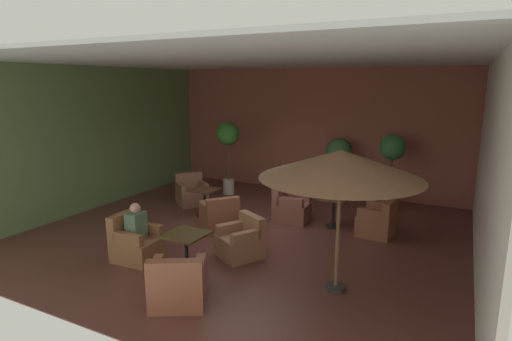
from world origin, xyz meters
TOP-DOWN VIEW (x-y plane):
  - ground_plane at (0.00, 0.00)m, footprint 9.19×8.49m
  - wall_back_brick at (0.00, 4.21)m, footprint 9.19×0.08m
  - wall_left_accent at (-4.55, 0.00)m, footprint 0.08×8.49m
  - wall_right_plain at (4.55, 0.00)m, footprint 0.08×8.49m
  - ceiling_slab at (0.00, 0.00)m, footprint 9.19×8.49m
  - cafe_table_front_left at (1.59, 1.25)m, footprint 0.61×0.61m
  - armchair_front_left_north at (2.62, 1.15)m, footprint 0.79×0.83m
  - armchair_front_left_east at (0.55, 1.19)m, footprint 0.84×0.78m
  - cafe_table_front_right at (-0.06, -2.18)m, footprint 0.70×0.70m
  - armchair_front_right_north at (0.51, -1.19)m, footprint 0.99×1.00m
  - armchair_front_right_east at (-1.20, -2.23)m, footprint 0.82×0.74m
  - armchair_front_right_south at (0.50, -3.16)m, footprint 1.09×1.09m
  - cafe_table_mid_center at (-1.51, 0.57)m, footprint 0.63×0.63m
  - armchair_mid_center_north at (-0.61, -0.18)m, footprint 1.02×1.03m
  - armchair_mid_center_east at (-2.44, 1.29)m, footprint 1.04×1.04m
  - patio_umbrella_tall_red at (2.51, -1.66)m, footprint 2.51×2.51m
  - potted_tree_left_corner at (2.51, 3.30)m, footprint 0.68×0.68m
  - potted_tree_mid_left at (1.04, 3.50)m, footprint 0.72×0.72m
  - potted_tree_mid_right at (-2.07, 2.67)m, footprint 0.68×0.68m
  - patron_blue_shirt at (-1.15, -2.23)m, footprint 0.27×0.36m
  - iced_drink_cup at (1.53, 1.34)m, footprint 0.08×0.08m

SIDE VIEW (x-z plane):
  - ground_plane at x=0.00m, z-range -0.02..0.00m
  - armchair_front_right_north at x=0.51m, z-range -0.10..0.70m
  - armchair_mid_center_east at x=-2.44m, z-range -0.12..0.73m
  - armchair_front_right_south at x=0.50m, z-range -0.10..0.72m
  - armchair_mid_center_north at x=-0.61m, z-range -0.10..0.73m
  - armchair_front_left_north at x=2.62m, z-range -0.10..0.73m
  - armchair_front_right_east at x=-1.20m, z-range -0.12..0.76m
  - armchair_front_left_east at x=0.55m, z-range -0.11..0.75m
  - cafe_table_mid_center at x=-1.51m, z-range 0.13..0.82m
  - cafe_table_front_left at x=1.59m, z-range 0.16..0.85m
  - cafe_table_front_right at x=-0.06m, z-range 0.16..0.85m
  - patron_blue_shirt at x=-1.15m, z-range 0.37..1.07m
  - iced_drink_cup at x=1.53m, z-range 0.69..0.80m
  - potted_tree_mid_left at x=1.04m, z-range 0.41..2.20m
  - potted_tree_left_corner at x=2.51m, z-range 0.39..2.38m
  - potted_tree_mid_right at x=-2.07m, z-range 0.50..2.67m
  - wall_back_brick at x=0.00m, z-range 0.00..3.71m
  - wall_left_accent at x=-4.55m, z-range 0.00..3.71m
  - wall_right_plain at x=4.55m, z-range 0.00..3.71m
  - patio_umbrella_tall_red at x=2.51m, z-range 0.92..3.21m
  - ceiling_slab at x=0.00m, z-range 3.71..3.77m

